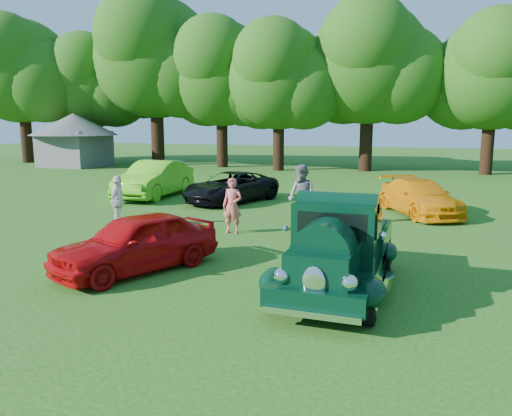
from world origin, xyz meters
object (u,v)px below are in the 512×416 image
(back_car_orange, at_px, (420,197))
(spectator_grey, at_px, (301,196))
(back_car_lime, at_px, (155,179))
(spectator_white, at_px, (118,202))
(back_car_black, at_px, (231,187))
(red_convertible, at_px, (136,242))
(hero_pickup, at_px, (338,251))
(gazebo, at_px, (74,134))
(spectator_pink, at_px, (232,206))

(back_car_orange, relative_size, spectator_grey, 2.17)
(back_car_lime, distance_m, spectator_white, 6.44)
(back_car_lime, relative_size, back_car_orange, 1.13)
(back_car_lime, bearing_deg, back_car_black, -6.58)
(spectator_grey, bearing_deg, red_convertible, -70.26)
(red_convertible, bearing_deg, back_car_black, 124.32)
(hero_pickup, height_order, red_convertible, hero_pickup)
(back_car_orange, bearing_deg, red_convertible, -148.35)
(red_convertible, distance_m, spectator_grey, 6.10)
(back_car_lime, height_order, back_car_orange, back_car_lime)
(red_convertible, xyz_separation_m, back_car_orange, (5.60, 9.25, -0.02))
(back_car_lime, distance_m, gazebo, 18.25)
(back_car_orange, distance_m, spectator_white, 10.27)
(spectator_pink, bearing_deg, red_convertible, -97.19)
(back_car_lime, bearing_deg, spectator_grey, -31.98)
(red_convertible, bearing_deg, back_car_orange, 82.87)
(spectator_pink, bearing_deg, spectator_grey, 40.98)
(back_car_lime, height_order, back_car_black, back_car_lime)
(back_car_lime, height_order, spectator_pink, spectator_pink)
(hero_pickup, height_order, gazebo, gazebo)
(spectator_pink, bearing_deg, back_car_black, 113.08)
(spectator_grey, bearing_deg, back_car_black, 176.63)
(back_car_black, height_order, back_car_orange, back_car_black)
(back_car_lime, bearing_deg, spectator_white, -72.66)
(red_convertible, distance_m, back_car_orange, 10.81)
(back_car_lime, relative_size, spectator_white, 2.96)
(hero_pickup, bearing_deg, spectator_pink, 133.84)
(back_car_lime, bearing_deg, gazebo, 135.78)
(red_convertible, height_order, back_car_lime, back_car_lime)
(red_convertible, relative_size, gazebo, 0.59)
(back_car_lime, xyz_separation_m, back_car_orange, (10.99, -0.52, -0.17))
(gazebo, bearing_deg, back_car_lime, -40.50)
(spectator_grey, distance_m, spectator_white, 5.64)
(back_car_black, relative_size, back_car_orange, 1.05)
(back_car_lime, xyz_separation_m, spectator_white, (2.32, -6.01, 0.02))
(hero_pickup, bearing_deg, back_car_black, 123.08)
(hero_pickup, distance_m, back_car_orange, 9.11)
(spectator_grey, relative_size, gazebo, 0.30)
(red_convertible, bearing_deg, spectator_pink, 106.73)
(spectator_grey, distance_m, gazebo, 26.74)
(gazebo, bearing_deg, hero_pickup, -42.16)
(back_car_orange, height_order, spectator_white, spectator_white)
(spectator_pink, distance_m, spectator_white, 3.64)
(hero_pickup, distance_m, gazebo, 31.85)
(spectator_grey, bearing_deg, spectator_white, -118.88)
(back_car_black, xyz_separation_m, gazebo, (-17.48, 11.99, 1.79))
(spectator_grey, bearing_deg, gazebo, -175.29)
(back_car_orange, bearing_deg, gazebo, 126.46)
(back_car_black, relative_size, spectator_grey, 2.27)
(hero_pickup, xyz_separation_m, spectator_grey, (-2.13, 5.44, 0.21))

